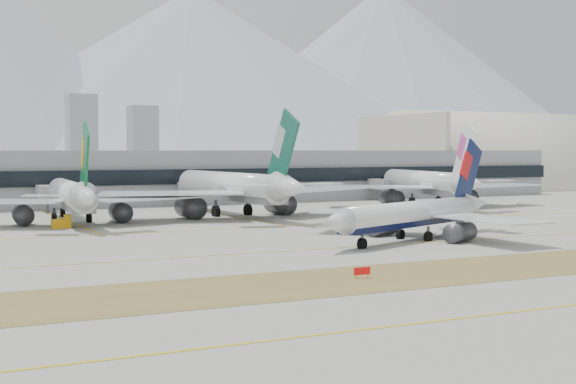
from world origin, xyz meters
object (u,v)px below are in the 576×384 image
widebody_cathay (234,189)px  taxiing_airliner (417,215)px  widebody_china_air (427,184)px  widebody_eva (72,197)px  terminal (120,177)px  hangar (493,188)px

widebody_cathay → taxiing_airliner: bearing=-174.0°
widebody_china_air → widebody_cathay: bearing=109.2°
widebody_cathay → widebody_china_air: bearing=-85.8°
taxiing_airliner → widebody_eva: bearing=-74.5°
terminal → hangar: size_ratio=3.08×
widebody_cathay → terminal: size_ratio=0.24×
taxiing_airliner → terminal: (-20.39, 115.90, 3.29)m
widebody_china_air → hangar: hangar is taller
widebody_eva → terminal: 64.80m
terminal → widebody_cathay: bearing=-78.9°
widebody_eva → terminal: widebody_eva is taller
terminal → hangar: (154.56, 20.16, -7.37)m
taxiing_airliner → widebody_cathay: 59.00m
widebody_china_air → widebody_eva: bearing=107.7°
widebody_eva → widebody_china_air: size_ratio=0.93×
widebody_cathay → hangar: (143.21, 77.80, -6.19)m
taxiing_airliner → widebody_eva: (-45.93, 56.39, 1.26)m
taxiing_airliner → hangar: 191.13m
widebody_eva → terminal: bearing=-18.6°
taxiing_airliner → widebody_china_air: (50.27, 65.58, 1.76)m
hangar → widebody_china_air: bearing=-140.0°
widebody_china_air → terminal: bearing=66.7°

